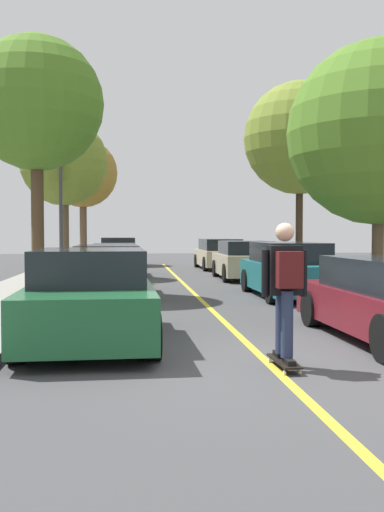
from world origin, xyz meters
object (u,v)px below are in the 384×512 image
Objects in this scene: parked_car_left_nearest at (91,297)px; streetlamp at (61,186)px; skateboarder at (285,283)px; street_tree_left_near at (64,163)px; street_tree_left_far at (83,174)px; parked_car_left_farthest at (118,252)px; parked_car_right_farthest at (220,254)px; street_tree_left_nearest at (36,104)px; parked_car_right_near at (288,270)px; parked_car_right_far at (245,260)px; parked_car_left_near at (108,271)px; street_tree_right_nearest at (379,133)px; street_tree_right_near at (300,138)px; parked_car_left_far at (114,259)px; skateboard at (284,361)px.

parked_car_left_nearest is 11.77m from streetlamp.
streetlamp is 3.24× the size of skateboarder.
street_tree_left_far reaches higher than street_tree_left_near.
street_tree_left_far is 1.17× the size of streetlamp.
parked_car_left_farthest is at bearing 96.17° from skateboarder.
street_tree_left_near reaches higher than parked_car_right_farthest.
streetlamp is (0.07, 4.64, -1.75)m from street_tree_left_nearest.
parked_car_left_farthest is 9.01m from street_tree_left_near.
street_tree_left_nearest is (-1.82, 6.70, 4.35)m from parked_car_left_nearest.
parked_car_right_near is 1.07× the size of parked_car_right_far.
street_tree_left_nearest is at bearing -142.92° from parked_car_right_far.
street_tree_left_near is at bearing 106.01° from skateboarder.
parked_car_left_near is 1.01× the size of parked_car_right_farthest.
street_tree_left_far is 1.05× the size of street_tree_right_nearest.
street_tree_left_near reaches higher than parked_car_right_far.
street_tree_right_near is at bearing -2.25° from streetlamp.
parked_car_left_far is 2.40× the size of skateboarder.
parked_car_left_nearest is 0.93× the size of parked_car_left_near.
parked_car_left_nearest is at bearing -90.00° from parked_car_left_far.
streetlamp is at bearing 98.77° from parked_car_left_nearest.
street_tree_right_nearest reaches higher than street_tree_left_near.
parked_car_right_near is at bearing 142.60° from street_tree_right_nearest.
parked_car_left_farthest is at bearing 96.18° from skateboard.
parked_car_right_far is 0.63× the size of street_tree_left_far.
skateboarder is at bearing -39.30° from parked_car_left_nearest.
street_tree_left_nearest is (-1.82, -14.36, 4.34)m from parked_car_left_farthest.
parked_car_left_nearest is 3.25m from skateboarder.
parked_car_left_nearest reaches higher than skateboard.
skateboard is (-2.24, -13.67, -0.60)m from parked_car_right_far.
streetlamp reaches higher than parked_car_left_nearest.
street_tree_left_nearest is at bearing 116.35° from skateboard.
skateboard is at bearing 91.35° from skateboarder.
parked_car_right_far is at bearing 80.71° from skateboarder.
parked_car_left_near is at bearing -90.00° from parked_car_left_far.
street_tree_right_nearest is 10.81m from streetlamp.
parked_car_left_nearest is 0.64× the size of street_tree_left_far.
parked_car_left_far is at bearing -89.99° from parked_car_left_farthest.
parked_car_right_far is 13.89m from skateboarder.
streetlamp is at bearing -100.19° from parked_car_left_farthest.
street_tree_left_nearest reaches higher than parked_car_left_nearest.
streetlamp is at bearing 177.75° from street_tree_right_near.
parked_car_right_farthest is (4.74, 17.59, 0.00)m from parked_car_left_nearest.
street_tree_left_near is 8.64m from street_tree_right_near.
parked_car_left_far is 0.74× the size of streetlamp.
parked_car_left_near is 8.91m from street_tree_right_near.
parked_car_right_far is 12.78m from street_tree_left_far.
parked_car_left_farthest reaches higher than skateboard.
street_tree_left_far is (-1.82, 7.85, 4.13)m from parked_car_left_far.
street_tree_right_nearest reaches higher than parked_car_left_farthest.
street_tree_right_nearest is (6.56, -2.36, 3.40)m from parked_car_left_near.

